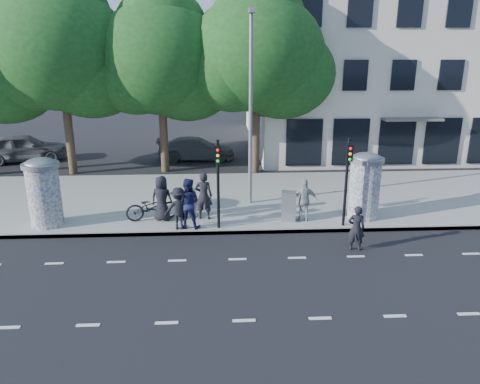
{
  "coord_description": "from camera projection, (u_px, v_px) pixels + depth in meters",
  "views": [
    {
      "loc": [
        -0.65,
        -12.71,
        6.91
      ],
      "look_at": [
        0.19,
        3.5,
        1.68
      ],
      "focal_mm": 35.0,
      "sensor_mm": 36.0,
      "label": 1
    }
  ],
  "objects": [
    {
      "name": "building",
      "position": [
        400.0,
        56.0,
        31.98
      ],
      "size": [
        20.3,
        15.85,
        12.0
      ],
      "color": "beige",
      "rests_on": "ground"
    },
    {
      "name": "lane_dash_far",
      "position": [
        238.0,
        259.0,
        15.56
      ],
      "size": [
        32.0,
        0.12,
        0.01
      ],
      "primitive_type": "cube",
      "color": "silver",
      "rests_on": "ground"
    },
    {
      "name": "ad_column_left",
      "position": [
        44.0,
        191.0,
        17.68
      ],
      "size": [
        1.36,
        1.36,
        2.65
      ],
      "color": "beige",
      "rests_on": "sidewalk"
    },
    {
      "name": "ped_d",
      "position": [
        179.0,
        208.0,
        17.49
      ],
      "size": [
        1.09,
        0.67,
        1.62
      ],
      "primitive_type": "imported",
      "rotation": [
        0.0,
        0.0,
        3.2
      ],
      "color": "black",
      "rests_on": "sidewalk"
    },
    {
      "name": "traffic_pole_far",
      "position": [
        347.0,
        174.0,
        17.36
      ],
      "size": [
        0.22,
        0.31,
        3.4
      ],
      "color": "black",
      "rests_on": "sidewalk"
    },
    {
      "name": "sidewalk",
      "position": [
        231.0,
        199.0,
        21.34
      ],
      "size": [
        40.0,
        8.0,
        0.15
      ],
      "primitive_type": "cube",
      "color": "gray",
      "rests_on": "ground"
    },
    {
      "name": "ground",
      "position": [
        240.0,
        280.0,
        14.23
      ],
      "size": [
        120.0,
        120.0,
        0.0
      ],
      "primitive_type": "plane",
      "color": "black",
      "rests_on": "ground"
    },
    {
      "name": "curb",
      "position": [
        235.0,
        232.0,
        17.58
      ],
      "size": [
        40.0,
        0.1,
        0.16
      ],
      "primitive_type": "cube",
      "color": "slate",
      "rests_on": "ground"
    },
    {
      "name": "cabinet_right",
      "position": [
        289.0,
        206.0,
        18.37
      ],
      "size": [
        0.63,
        0.51,
        1.18
      ],
      "primitive_type": "cube",
      "rotation": [
        0.0,
        0.0,
        -0.18
      ],
      "color": "gray",
      "rests_on": "sidewalk"
    },
    {
      "name": "bicycle",
      "position": [
        152.0,
        207.0,
        18.46
      ],
      "size": [
        1.18,
        2.17,
        1.08
      ],
      "primitive_type": "imported",
      "rotation": [
        0.0,
        0.0,
        1.81
      ],
      "color": "black",
      "rests_on": "sidewalk"
    },
    {
      "name": "ped_e",
      "position": [
        305.0,
        200.0,
        18.22
      ],
      "size": [
        1.02,
        0.6,
        1.71
      ],
      "primitive_type": "imported",
      "rotation": [
        0.0,
        0.0,
        3.12
      ],
      "color": "#98989B",
      "rests_on": "sidewalk"
    },
    {
      "name": "street_lamp",
      "position": [
        251.0,
        96.0,
        19.1
      ],
      "size": [
        0.25,
        0.93,
        8.0
      ],
      "color": "slate",
      "rests_on": "sidewalk"
    },
    {
      "name": "tree_center",
      "position": [
        256.0,
        54.0,
        24.06
      ],
      "size": [
        7.0,
        7.0,
        9.3
      ],
      "color": "#38281C",
      "rests_on": "ground"
    },
    {
      "name": "man_road",
      "position": [
        356.0,
        228.0,
        16.04
      ],
      "size": [
        0.65,
        0.48,
        1.61
      ],
      "primitive_type": "imported",
      "rotation": [
        0.0,
        0.0,
        2.97
      ],
      "color": "black",
      "rests_on": "ground"
    },
    {
      "name": "tree_near_left",
      "position": [
        160.0,
        59.0,
        24.27
      ],
      "size": [
        6.8,
        6.8,
        8.97
      ],
      "color": "#38281C",
      "rests_on": "ground"
    },
    {
      "name": "ped_b",
      "position": [
        204.0,
        196.0,
        18.44
      ],
      "size": [
        0.75,
        0.54,
        1.92
      ],
      "primitive_type": "imported",
      "rotation": [
        0.0,
        0.0,
        3.02
      ],
      "color": "black",
      "rests_on": "sidewalk"
    },
    {
      "name": "lane_dash_near",
      "position": [
        244.0,
        321.0,
        12.14
      ],
      "size": [
        32.0,
        0.12,
        0.01
      ],
      "primitive_type": "cube",
      "color": "silver",
      "rests_on": "ground"
    },
    {
      "name": "cabinet_left",
      "position": [
        189.0,
        203.0,
        18.86
      ],
      "size": [
        0.56,
        0.44,
        1.09
      ],
      "primitive_type": "cube",
      "rotation": [
        0.0,
        0.0,
        0.12
      ],
      "color": "gray",
      "rests_on": "sidewalk"
    },
    {
      "name": "car_left",
      "position": [
        24.0,
        148.0,
        28.06
      ],
      "size": [
        3.1,
        5.24,
        1.67
      ],
      "primitive_type": "imported",
      "rotation": [
        0.0,
        0.0,
        1.82
      ],
      "color": "#4E4F54",
      "rests_on": "ground"
    },
    {
      "name": "tree_mid_left",
      "position": [
        60.0,
        50.0,
        23.7
      ],
      "size": [
        7.2,
        7.2,
        9.57
      ],
      "color": "#38281C",
      "rests_on": "ground"
    },
    {
      "name": "car_right",
      "position": [
        196.0,
        148.0,
        28.58
      ],
      "size": [
        1.94,
        4.68,
        1.35
      ],
      "primitive_type": "imported",
      "rotation": [
        0.0,
        0.0,
        1.58
      ],
      "color": "#54575B",
      "rests_on": "ground"
    },
    {
      "name": "traffic_pole_near",
      "position": [
        218.0,
        176.0,
        17.12
      ],
      "size": [
        0.22,
        0.31,
        3.4
      ],
      "color": "black",
      "rests_on": "sidewalk"
    },
    {
      "name": "ped_c",
      "position": [
        188.0,
        203.0,
        17.57
      ],
      "size": [
        1.07,
        0.91,
        1.94
      ],
      "primitive_type": "imported",
      "rotation": [
        0.0,
        0.0,
        2.94
      ],
      "color": "#1B1C43",
      "rests_on": "sidewalk"
    },
    {
      "name": "ped_a",
      "position": [
        162.0,
        198.0,
        18.3
      ],
      "size": [
        1.01,
        0.8,
        1.81
      ],
      "primitive_type": "imported",
      "rotation": [
        0.0,
        0.0,
        2.86
      ],
      "color": "black",
      "rests_on": "sidewalk"
    },
    {
      "name": "ad_column_right",
      "position": [
        365.0,
        184.0,
        18.48
      ],
      "size": [
        1.36,
        1.36,
        2.65
      ],
      "color": "beige",
      "rests_on": "sidewalk"
    }
  ]
}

